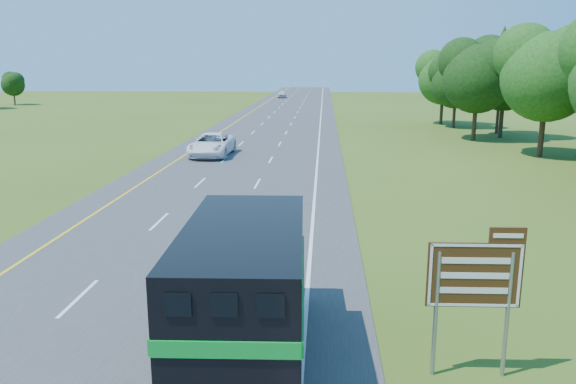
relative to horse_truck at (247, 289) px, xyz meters
The scene contains 6 objects.
road 42.98m from the horse_truck, 95.58° to the left, with size 15.00×260.00×0.04m, color #38383A.
lane_markings 42.98m from the horse_truck, 95.58° to the left, with size 11.15×260.00×0.01m.
horse_truck is the anchor object (origin of this frame).
white_suv 33.37m from the horse_truck, 102.73° to the left, with size 3.04×6.58×1.83m, color white.
far_car 114.48m from the horse_truck, 93.87° to the left, with size 1.92×4.78×1.63m, color silver.
exit_sign 5.41m from the horse_truck, ahead, with size 2.21×0.15×3.75m.
Camera 1 is at (5.98, -5.35, 7.38)m, focal length 35.00 mm.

